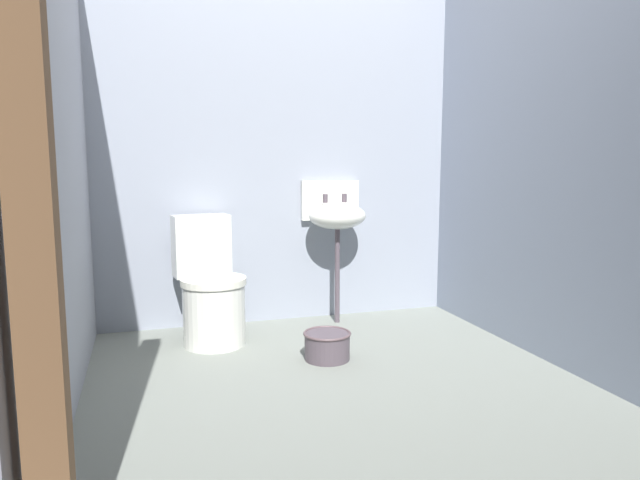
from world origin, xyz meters
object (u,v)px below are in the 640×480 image
wooden_door_post (27,135)px  bucket (327,345)px  sink (336,215)px  toilet_near_wall (210,291)px

wooden_door_post → bucket: size_ratio=8.65×
wooden_door_post → sink: wooden_door_post is taller
toilet_near_wall → sink: (0.89, 0.19, 0.43)m
toilet_near_wall → bucket: toilet_near_wall is taller
wooden_door_post → toilet_near_wall: wooden_door_post is taller
wooden_door_post → toilet_near_wall: size_ratio=3.05×
wooden_door_post → sink: size_ratio=2.40×
toilet_near_wall → sink: bearing=-175.9°
sink → bucket: sink is taller
bucket → sink: bearing=67.8°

